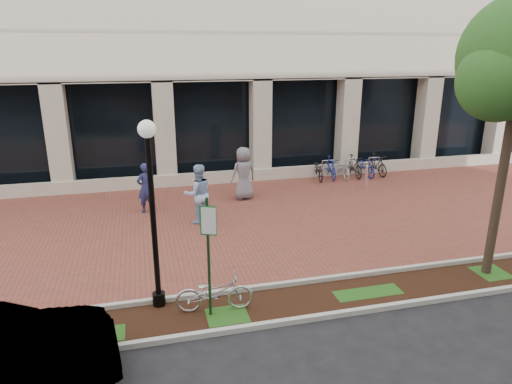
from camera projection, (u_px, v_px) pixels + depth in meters
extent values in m
plane|color=black|center=(240.00, 221.00, 14.96)|extent=(120.00, 120.00, 0.00)
cube|color=brown|center=(240.00, 221.00, 14.96)|extent=(40.00, 9.00, 0.01)
cube|color=black|center=(290.00, 303.00, 10.11)|extent=(40.00, 1.50, 0.01)
cube|color=#AFAEA5|center=(280.00, 285.00, 10.79)|extent=(40.00, 0.12, 0.12)
cube|color=#AFAEA5|center=(302.00, 320.00, 9.40)|extent=(40.00, 0.12, 0.12)
cube|color=black|center=(211.00, 129.00, 19.51)|extent=(40.00, 0.15, 4.20)
cube|color=beige|center=(216.00, 178.00, 19.05)|extent=(40.00, 0.25, 0.50)
cube|color=beige|center=(214.00, 132.00, 18.86)|extent=(0.80, 0.80, 4.20)
cube|color=#163C1E|center=(209.00, 259.00, 9.28)|extent=(0.05, 0.05, 2.62)
cube|color=#186327|center=(208.00, 221.00, 9.00)|extent=(0.34, 0.02, 0.62)
cube|color=white|center=(208.00, 221.00, 8.98)|extent=(0.30, 0.01, 0.56)
cylinder|color=black|center=(159.00, 299.00, 10.00)|extent=(0.28, 0.28, 0.30)
cylinder|color=black|center=(154.00, 226.00, 9.48)|extent=(0.12, 0.12, 3.76)
sphere|color=silver|center=(147.00, 129.00, 8.87)|extent=(0.36, 0.36, 0.36)
cylinder|color=#402F24|center=(498.00, 200.00, 10.93)|extent=(0.22, 0.22, 3.86)
sphere|color=#234A17|center=(499.00, 80.00, 9.73)|extent=(1.78, 1.78, 1.78)
imported|color=#BBBBBF|center=(215.00, 292.00, 9.72)|extent=(1.72, 0.77, 0.87)
imported|color=navy|center=(146.00, 188.00, 15.53)|extent=(0.75, 0.67, 1.74)
imported|color=#98BAE3|center=(198.00, 194.00, 14.56)|extent=(1.04, 0.87, 1.93)
imported|color=slate|center=(244.00, 173.00, 16.87)|extent=(1.09, 0.84, 1.97)
cylinder|color=silver|center=(366.00, 179.00, 18.05)|extent=(0.11, 0.11, 0.93)
sphere|color=silver|center=(367.00, 166.00, 17.89)|extent=(0.12, 0.12, 0.12)
imported|color=black|center=(318.00, 169.00, 19.62)|extent=(0.81, 1.70, 0.86)
imported|color=navy|center=(330.00, 168.00, 19.73)|extent=(0.60, 1.62, 0.95)
imported|color=#BDBCC1|center=(342.00, 168.00, 19.88)|extent=(0.64, 1.65, 0.86)
imported|color=black|center=(354.00, 166.00, 19.99)|extent=(0.46, 1.58, 0.95)
imported|color=navy|center=(365.00, 166.00, 20.14)|extent=(0.66, 1.66, 0.86)
imported|color=black|center=(376.00, 165.00, 20.25)|extent=(0.62, 1.62, 0.95)
cylinder|color=silver|center=(348.00, 168.00, 19.95)|extent=(0.04, 0.04, 0.80)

